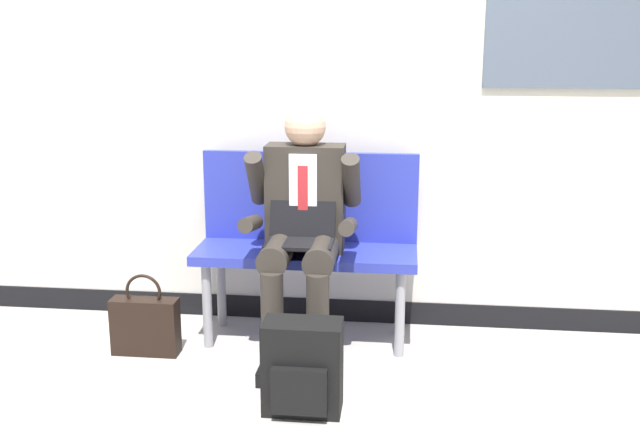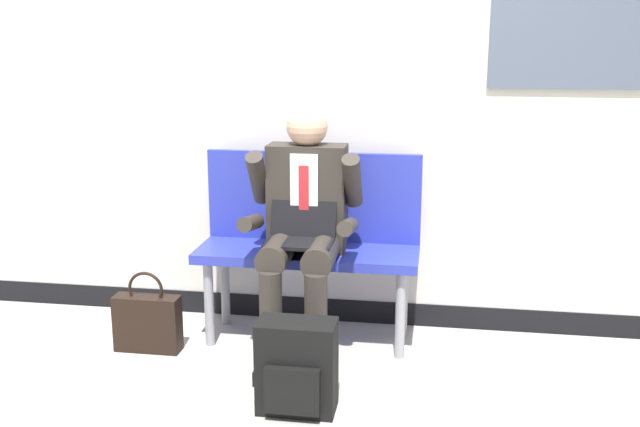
# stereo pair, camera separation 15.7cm
# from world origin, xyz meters

# --- Properties ---
(ground_plane) EXTENTS (18.00, 18.00, 0.00)m
(ground_plane) POSITION_xyz_m (0.00, 0.00, 0.00)
(ground_plane) COLOR #9E9991
(station_wall) EXTENTS (6.62, 0.16, 3.02)m
(station_wall) POSITION_xyz_m (0.02, 0.65, 1.51)
(station_wall) COLOR beige
(station_wall) RESTS_ON ground
(bench_with_person) EXTENTS (1.16, 0.42, 0.99)m
(bench_with_person) POSITION_xyz_m (-0.20, 0.38, 0.58)
(bench_with_person) COLOR #28339E
(bench_with_person) RESTS_ON ground
(person_seated) EXTENTS (0.57, 0.70, 1.26)m
(person_seated) POSITION_xyz_m (-0.20, 0.17, 0.68)
(person_seated) COLOR #2D2823
(person_seated) RESTS_ON ground
(backpack) EXTENTS (0.34, 0.22, 0.41)m
(backpack) POSITION_xyz_m (-0.11, -0.47, 0.20)
(backpack) COLOR black
(backpack) RESTS_ON ground
(handbag) EXTENTS (0.34, 0.11, 0.43)m
(handbag) POSITION_xyz_m (-0.99, 0.03, 0.16)
(handbag) COLOR black
(handbag) RESTS_ON ground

